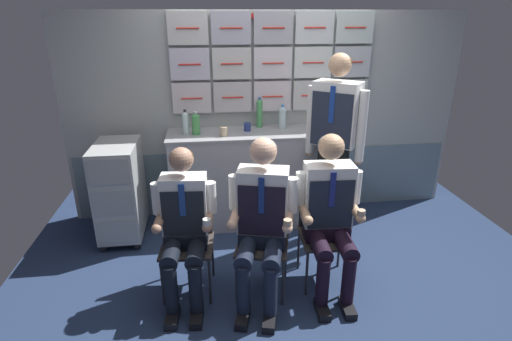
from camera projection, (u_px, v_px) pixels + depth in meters
ground at (289, 280)px, 3.41m from camera, size 4.80×4.80×0.04m
galley_bulkhead at (267, 112)px, 4.26m from camera, size 4.20×0.14×2.15m
galley_counter at (249, 178)px, 4.20m from camera, size 1.63×0.53×1.00m
service_trolley at (120, 189)px, 3.88m from camera, size 0.40×0.65×0.97m
folding_chair_left at (188, 230)px, 3.19m from camera, size 0.43×0.43×0.82m
crew_member_left at (184, 222)px, 2.98m from camera, size 0.48×0.61×1.22m
folding_chair_center at (264, 229)px, 3.20m from camera, size 0.49×0.49×0.82m
crew_member_center at (262, 215)px, 2.98m from camera, size 0.54×0.70×1.29m
folding_chair_right at (323, 222)px, 3.30m from camera, size 0.42×0.42×0.82m
crew_member_right at (330, 209)px, 3.08m from camera, size 0.52×0.65×1.28m
crew_member_standing at (335, 133)px, 3.63m from camera, size 0.46×0.43×1.80m
water_bottle_tall at (259, 113)px, 4.14m from camera, size 0.06×0.06×0.31m
water_bottle_clear at (196, 124)px, 3.90m from camera, size 0.08×0.08×0.23m
sparkling_bottle_green at (186, 123)px, 3.92m from camera, size 0.06×0.06×0.24m
water_bottle_short at (283, 117)px, 4.12m from camera, size 0.08×0.08×0.25m
coffee_cup_spare at (224, 131)px, 3.88m from camera, size 0.07×0.07×0.09m
espresso_cup_small at (247, 127)px, 4.04m from camera, size 0.07×0.07×0.08m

